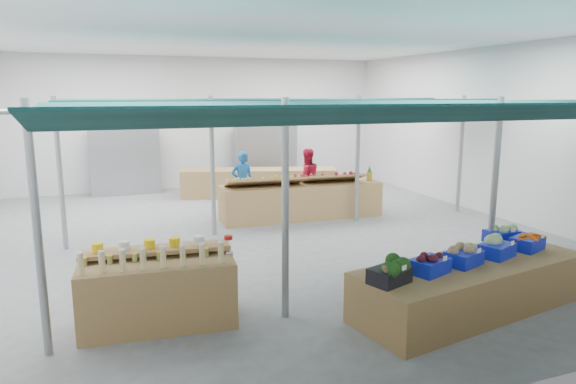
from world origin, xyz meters
name	(u,v)px	position (x,y,z in m)	size (l,w,h in m)	color
floor	(265,236)	(0.00, 0.00, 0.00)	(13.00, 13.00, 0.00)	slate
hall	(245,111)	(0.00, 1.44, 2.65)	(13.00, 13.00, 13.00)	silver
pole_grid	(332,161)	(0.75, -1.75, 1.81)	(10.00, 4.60, 3.00)	gray
awnings	(333,108)	(0.75, -1.75, 2.78)	(9.50, 7.08, 0.30)	#092828
back_shelving_left	(125,162)	(-2.50, 6.00, 1.00)	(2.00, 0.50, 2.00)	#B23F33
back_shelving_right	(266,156)	(2.00, 6.00, 1.00)	(2.00, 0.50, 2.00)	#B23F33
bottle_shelf	(158,290)	(-2.66, -3.61, 0.48)	(2.06, 1.34, 1.16)	olive
veg_counter	(471,286)	(1.55, -4.72, 0.35)	(3.61, 1.20, 0.70)	olive
fruit_counter	(301,201)	(1.37, 1.25, 0.43)	(4.00, 0.95, 0.86)	olive
far_counter	(259,183)	(1.21, 4.25, 0.41)	(4.58, 0.92, 0.83)	olive
vendor_left	(242,182)	(0.17, 2.35, 0.80)	(0.58, 0.38, 1.60)	#195AA6
vendor_right	(307,178)	(1.97, 2.35, 0.80)	(0.78, 0.61, 1.60)	#AC1531
crate_broccoli	(389,271)	(0.02, -4.99, 0.86)	(0.59, 0.50, 0.35)	black
crate_beets	(430,264)	(0.71, -4.87, 0.84)	(0.59, 0.50, 0.29)	#1122BD
crate_celeriac	(464,255)	(1.36, -4.76, 0.85)	(0.59, 0.50, 0.31)	#1122BD
crate_cabbage	(497,246)	(2.05, -4.63, 0.86)	(0.59, 0.50, 0.35)	#1122BD
crate_carrots	(527,243)	(2.74, -4.51, 0.81)	(0.59, 0.50, 0.29)	#1122BD
sparrow	(386,269)	(-0.12, -5.14, 0.95)	(0.12, 0.09, 0.11)	brown
pole_ribbon	(228,239)	(-1.69, -3.63, 1.08)	(0.12, 0.12, 0.28)	#B4130C
apple_heap_yellow	(265,180)	(0.42, 1.19, 1.02)	(1.95, 0.84, 0.27)	#997247
apple_heap_red	(333,176)	(2.17, 1.13, 1.02)	(1.55, 0.81, 0.27)	#997247
pineapple	(369,174)	(3.17, 1.09, 1.04)	(0.14, 0.14, 0.39)	#8C6019
crate_extra	(502,233)	(2.66, -4.07, 0.85)	(0.51, 0.41, 0.32)	#1122BD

